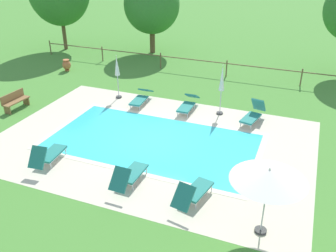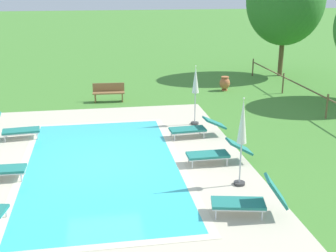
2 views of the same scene
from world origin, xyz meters
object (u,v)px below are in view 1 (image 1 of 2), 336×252
at_px(terracotta_urn_near_fence, 67,65).
at_px(tree_far_west, 152,5).
at_px(patio_umbrella_closed_row_west, 222,82).
at_px(sun_lounger_south_near_corner, 253,114).
at_px(sun_lounger_north_end, 130,175).
at_px(sun_lounger_north_far, 188,104).
at_px(sun_lounger_north_mid, 193,192).
at_px(sun_lounger_north_near_steps, 141,98).
at_px(wooden_bench_lawn_side, 15,100).
at_px(patio_umbrella_closed_row_mid_west, 117,69).
at_px(sun_lounger_south_mid, 48,155).
at_px(patio_umbrella_open_foreground, 269,175).

height_order(terracotta_urn_near_fence, tree_far_west, tree_far_west).
relative_size(patio_umbrella_closed_row_west, tree_far_west, 0.45).
bearing_deg(sun_lounger_south_near_corner, sun_lounger_north_end, -115.45).
bearing_deg(sun_lounger_north_far, sun_lounger_north_mid, -69.61).
distance_m(sun_lounger_north_mid, patio_umbrella_closed_row_west, 7.20).
bearing_deg(sun_lounger_north_end, sun_lounger_north_mid, -2.53).
xyz_separation_m(sun_lounger_north_end, patio_umbrella_closed_row_west, (1.47, 6.91, 1.30)).
bearing_deg(tree_far_west, sun_lounger_north_near_steps, -69.62).
bearing_deg(sun_lounger_north_mid, patio_umbrella_closed_row_west, 97.52).
distance_m(sun_lounger_north_near_steps, wooden_bench_lawn_side, 6.38).
bearing_deg(sun_lounger_north_mid, wooden_bench_lawn_side, 160.78).
distance_m(sun_lounger_south_near_corner, wooden_bench_lawn_side, 11.87).
xyz_separation_m(sun_lounger_north_end, terracotta_urn_near_fence, (-9.60, 9.73, 0.01)).
height_order(sun_lounger_north_near_steps, sun_lounger_south_near_corner, sun_lounger_south_near_corner).
bearing_deg(patio_umbrella_closed_row_west, patio_umbrella_closed_row_mid_west, -179.91).
height_order(sun_lounger_north_mid, patio_umbrella_closed_row_west, patio_umbrella_closed_row_west).
bearing_deg(sun_lounger_south_near_corner, sun_lounger_north_far, 178.22).
bearing_deg(sun_lounger_north_far, sun_lounger_north_end, -88.84).
relative_size(sun_lounger_north_far, sun_lounger_south_mid, 1.10).
xyz_separation_m(sun_lounger_south_near_corner, patio_umbrella_closed_row_mid_west, (-7.34, 0.31, 1.22)).
relative_size(sun_lounger_north_far, sun_lounger_north_end, 1.08).
height_order(patio_umbrella_closed_row_west, tree_far_west, tree_far_west).
distance_m(sun_lounger_south_mid, terracotta_urn_near_fence, 11.45).
height_order(sun_lounger_north_far, terracotta_urn_near_fence, sun_lounger_north_far).
bearing_deg(patio_umbrella_closed_row_mid_west, sun_lounger_south_near_corner, -2.42).
bearing_deg(wooden_bench_lawn_side, sun_lounger_south_mid, -36.67).
xyz_separation_m(sun_lounger_south_near_corner, terracotta_urn_near_fence, (-12.73, 3.14, 0.00)).
xyz_separation_m(patio_umbrella_closed_row_mid_west, wooden_bench_lawn_side, (-4.15, -3.26, -1.16)).
distance_m(sun_lounger_north_end, wooden_bench_lawn_side, 9.11).
height_order(sun_lounger_north_far, sun_lounger_north_end, sun_lounger_north_end).
bearing_deg(patio_umbrella_closed_row_west, sun_lounger_north_far, -172.27).
relative_size(sun_lounger_north_mid, patio_umbrella_closed_row_west, 0.78).
bearing_deg(patio_umbrella_closed_row_mid_west, patio_umbrella_closed_row_west, 0.09).
relative_size(sun_lounger_south_mid, patio_umbrella_closed_row_west, 0.74).
bearing_deg(tree_far_west, sun_lounger_north_end, -68.82).
bearing_deg(terracotta_urn_near_fence, sun_lounger_north_far, -17.79).
distance_m(sun_lounger_north_end, patio_umbrella_closed_row_mid_west, 8.18).
relative_size(patio_umbrella_open_foreground, patio_umbrella_closed_row_mid_west, 0.95).
height_order(sun_lounger_north_near_steps, patio_umbrella_open_foreground, patio_umbrella_open_foreground).
distance_m(wooden_bench_lawn_side, tree_far_west, 12.78).
bearing_deg(sun_lounger_north_far, terracotta_urn_near_fence, 162.21).
xyz_separation_m(patio_umbrella_open_foreground, patio_umbrella_closed_row_west, (-3.23, 7.61, -0.33)).
bearing_deg(terracotta_urn_near_fence, wooden_bench_lawn_side, -78.48).
height_order(sun_lounger_south_near_corner, patio_umbrella_open_foreground, patio_umbrella_open_foreground).
relative_size(sun_lounger_north_mid, sun_lounger_north_far, 0.96).
bearing_deg(sun_lounger_north_mid, sun_lounger_south_near_corner, 83.64).
height_order(sun_lounger_south_near_corner, tree_far_west, tree_far_west).
xyz_separation_m(sun_lounger_north_near_steps, patio_umbrella_open_foreground, (7.40, -7.28, 1.67)).
height_order(sun_lounger_south_near_corner, terracotta_urn_near_fence, sun_lounger_south_near_corner).
xyz_separation_m(sun_lounger_north_far, terracotta_urn_near_fence, (-9.46, 3.03, 0.04)).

